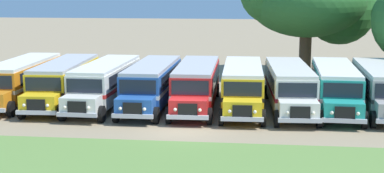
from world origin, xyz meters
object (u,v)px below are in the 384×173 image
at_px(parked_bus_slot_3, 152,82).
at_px(parked_bus_slot_8, 381,86).
at_px(broad_shade_tree, 308,0).
at_px(parked_bus_slot_5, 243,84).
at_px(parked_bus_slot_7, 335,85).
at_px(parked_bus_slot_0, 22,78).
at_px(parked_bus_slot_1, 64,80).
at_px(parked_bus_slot_6, 289,85).
at_px(parked_bus_slot_4, 197,83).
at_px(parked_bus_slot_2, 106,82).

bearing_deg(parked_bus_slot_3, parked_bus_slot_8, 91.82).
xyz_separation_m(parked_bus_slot_3, broad_shade_tree, (11.36, 14.23, 5.16)).
bearing_deg(broad_shade_tree, parked_bus_slot_5, -110.49).
bearing_deg(parked_bus_slot_3, broad_shade_tree, 141.79).
height_order(parked_bus_slot_7, broad_shade_tree, broad_shade_tree).
height_order(parked_bus_slot_0, broad_shade_tree, broad_shade_tree).
distance_m(parked_bus_slot_7, parked_bus_slot_8, 2.89).
bearing_deg(parked_bus_slot_8, parked_bus_slot_3, -86.44).
relative_size(parked_bus_slot_1, parked_bus_slot_8, 1.00).
height_order(parked_bus_slot_0, parked_bus_slot_1, same).
height_order(parked_bus_slot_0, parked_bus_slot_6, same).
bearing_deg(parked_bus_slot_5, parked_bus_slot_3, -91.09).
relative_size(parked_bus_slot_3, parked_bus_slot_6, 1.00).
bearing_deg(parked_bus_slot_6, parked_bus_slot_3, -92.52).
bearing_deg(parked_bus_slot_0, parked_bus_slot_3, 84.63).
relative_size(parked_bus_slot_3, parked_bus_slot_8, 1.00).
distance_m(parked_bus_slot_5, parked_bus_slot_6, 3.01).
distance_m(parked_bus_slot_3, parked_bus_slot_7, 12.03).
xyz_separation_m(parked_bus_slot_0, parked_bus_slot_5, (15.38, -0.53, 0.00)).
bearing_deg(parked_bus_slot_1, parked_bus_slot_3, 84.76).
bearing_deg(parked_bus_slot_5, broad_shade_tree, 158.18).
height_order(parked_bus_slot_6, parked_bus_slot_7, same).
bearing_deg(parked_bus_slot_4, parked_bus_slot_2, -89.88).
height_order(parked_bus_slot_2, parked_bus_slot_5, same).
distance_m(parked_bus_slot_1, parked_bus_slot_7, 18.19).
relative_size(parked_bus_slot_1, parked_bus_slot_5, 1.00).
xyz_separation_m(parked_bus_slot_0, parked_bus_slot_2, (6.15, -0.59, 0.00)).
bearing_deg(parked_bus_slot_0, parked_bus_slot_8, 87.60).
relative_size(parked_bus_slot_8, broad_shade_tree, 0.90).
relative_size(parked_bus_slot_1, parked_bus_slot_7, 1.00).
bearing_deg(parked_bus_slot_5, parked_bus_slot_8, 90.89).
bearing_deg(parked_bus_slot_6, parked_bus_slot_8, 90.03).
xyz_separation_m(parked_bus_slot_1, broad_shade_tree, (17.52, 13.98, 5.16)).
height_order(parked_bus_slot_4, parked_bus_slot_7, same).
relative_size(parked_bus_slot_1, parked_bus_slot_4, 1.00).
distance_m(parked_bus_slot_0, parked_bus_slot_3, 9.34).
bearing_deg(parked_bus_slot_0, parked_bus_slot_2, 82.55).
relative_size(parked_bus_slot_3, parked_bus_slot_5, 1.00).
relative_size(parked_bus_slot_0, parked_bus_slot_5, 1.00).
relative_size(parked_bus_slot_5, parked_bus_slot_7, 1.00).
bearing_deg(parked_bus_slot_6, parked_bus_slot_0, -94.47).
bearing_deg(parked_bus_slot_8, parked_bus_slot_7, -86.25).
xyz_separation_m(parked_bus_slot_5, parked_bus_slot_8, (8.86, 0.34, 0.00)).
height_order(parked_bus_slot_0, parked_bus_slot_4, same).
height_order(parked_bus_slot_0, parked_bus_slot_8, same).
relative_size(parked_bus_slot_6, parked_bus_slot_8, 1.00).
relative_size(parked_bus_slot_0, parked_bus_slot_2, 1.00).
height_order(parked_bus_slot_6, parked_bus_slot_8, same).
bearing_deg(parked_bus_slot_1, parked_bus_slot_7, 87.20).
bearing_deg(parked_bus_slot_4, broad_shade_tree, 148.16).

